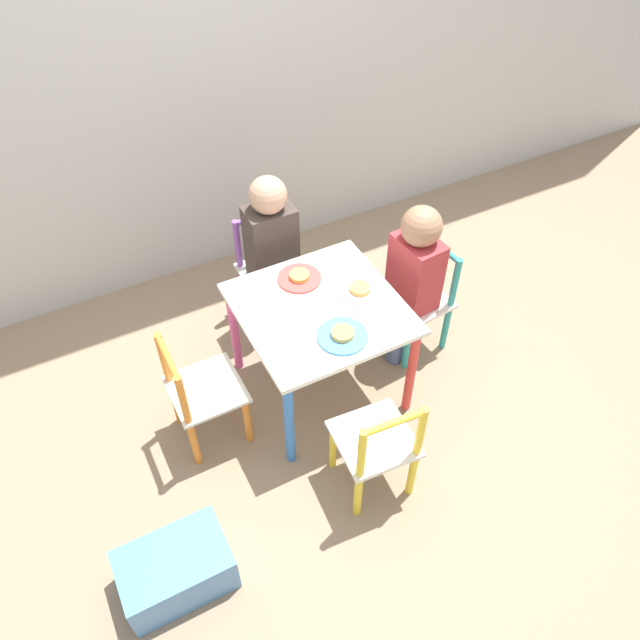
{
  "coord_description": "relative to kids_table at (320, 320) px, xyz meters",
  "views": [
    {
      "loc": [
        -0.76,
        -1.45,
        2.08
      ],
      "look_at": [
        0.0,
        0.0,
        0.4
      ],
      "focal_mm": 35.0,
      "sensor_mm": 36.0,
      "label": 1
    }
  ],
  "objects": [
    {
      "name": "ground_plane",
      "position": [
        0.0,
        0.0,
        -0.4
      ],
      "size": [
        6.0,
        6.0,
        0.0
      ],
      "primitive_type": "plane",
      "color": "#8C755B"
    },
    {
      "name": "kids_table",
      "position": [
        0.0,
        0.0,
        0.0
      ],
      "size": [
        0.59,
        0.59,
        0.47
      ],
      "color": "silver",
      "rests_on": "ground_plane"
    },
    {
      "name": "chair_teal",
      "position": [
        0.49,
        0.04,
        -0.15
      ],
      "size": [
        0.28,
        0.28,
        0.5
      ],
      "rotation": [
        0.0,
        0.0,
        -1.48
      ],
      "color": "silver",
      "rests_on": "ground_plane"
    },
    {
      "name": "chair_purple",
      "position": [
        0.01,
        0.5,
        -0.15
      ],
      "size": [
        0.26,
        0.26,
        0.5
      ],
      "rotation": [
        0.0,
        0.0,
        -0.02
      ],
      "color": "silver",
      "rests_on": "ground_plane"
    },
    {
      "name": "chair_yellow",
      "position": [
        -0.04,
        -0.5,
        -0.15
      ],
      "size": [
        0.28,
        0.28,
        0.5
      ],
      "rotation": [
        0.0,
        0.0,
        -3.22
      ],
      "color": "silver",
      "rests_on": "ground_plane"
    },
    {
      "name": "chair_orange",
      "position": [
        -0.5,
        -0.0,
        -0.15
      ],
      "size": [
        0.26,
        0.26,
        0.5
      ],
      "rotation": [
        0.0,
        0.0,
        -4.71
      ],
      "color": "silver",
      "rests_on": "ground_plane"
    },
    {
      "name": "child_right",
      "position": [
        0.43,
        0.04,
        0.04
      ],
      "size": [
        0.22,
        0.21,
        0.73
      ],
      "rotation": [
        0.0,
        0.0,
        -1.48
      ],
      "color": "#4C608E",
      "rests_on": "ground_plane"
    },
    {
      "name": "child_back",
      "position": [
        0.01,
        0.44,
        0.05
      ],
      "size": [
        0.2,
        0.21,
        0.76
      ],
      "rotation": [
        0.0,
        0.0,
        -0.02
      ],
      "color": "#4C608E",
      "rests_on": "ground_plane"
    },
    {
      "name": "plate_right",
      "position": [
        0.17,
        0.0,
        0.08
      ],
      "size": [
        0.17,
        0.17,
        0.03
      ],
      "color": "white",
      "rests_on": "kids_table"
    },
    {
      "name": "plate_back",
      "position": [
        0.0,
        0.17,
        0.08
      ],
      "size": [
        0.17,
        0.17,
        0.03
      ],
      "color": "#E54C47",
      "rests_on": "kids_table"
    },
    {
      "name": "plate_front",
      "position": [
        -0.0,
        -0.17,
        0.08
      ],
      "size": [
        0.18,
        0.18,
        0.03
      ],
      "color": "#4C9EE0",
      "rests_on": "kids_table"
    },
    {
      "name": "storage_bin",
      "position": [
        -0.79,
        -0.51,
        -0.31
      ],
      "size": [
        0.35,
        0.22,
        0.17
      ],
      "color": "#4C7FB7",
      "rests_on": "ground_plane"
    }
  ]
}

